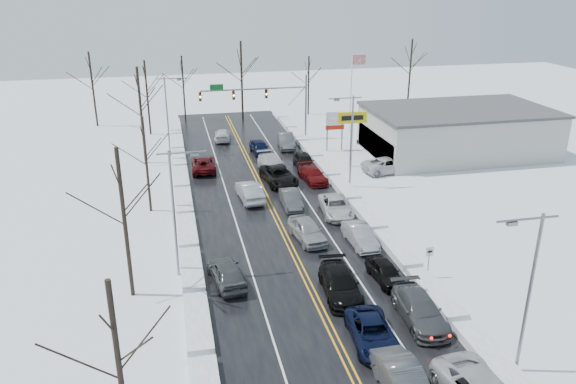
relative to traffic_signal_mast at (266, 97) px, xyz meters
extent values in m
plane|color=silver|center=(-3.45, -27.99, -5.48)|extent=(160.00, 160.00, 0.00)
cube|color=black|center=(-3.45, -25.99, -5.47)|extent=(14.00, 84.00, 0.01)
cube|color=white|center=(-11.05, -25.99, -5.48)|extent=(1.49, 72.00, 0.55)
cube|color=white|center=(4.15, -25.99, -5.48)|extent=(1.49, 72.00, 0.55)
cylinder|color=slate|center=(5.05, 0.01, -1.48)|extent=(0.24, 0.24, 8.00)
cylinder|color=slate|center=(-1.45, 0.01, 1.02)|extent=(13.00, 0.18, 0.18)
cylinder|color=slate|center=(3.85, 0.01, -0.08)|extent=(2.33, 0.10, 2.33)
cube|color=#0C591E|center=(-5.95, 0.01, 1.42)|extent=(1.60, 0.08, 0.70)
cube|color=black|center=(0.05, 0.01, 0.37)|extent=(0.32, 0.25, 1.05)
sphere|color=#3F0705|center=(0.05, -0.15, 0.67)|extent=(0.20, 0.20, 0.20)
sphere|color=orange|center=(0.05, -0.15, 0.37)|extent=(0.22, 0.22, 0.22)
sphere|color=black|center=(0.05, -0.15, 0.07)|extent=(0.20, 0.20, 0.20)
cube|color=black|center=(-3.95, 0.01, 0.37)|extent=(0.32, 0.25, 1.05)
sphere|color=#3F0705|center=(-3.95, -0.15, 0.67)|extent=(0.20, 0.20, 0.20)
sphere|color=orange|center=(-3.95, -0.15, 0.37)|extent=(0.22, 0.22, 0.22)
sphere|color=black|center=(-3.95, -0.15, 0.07)|extent=(0.20, 0.20, 0.20)
cube|color=black|center=(-7.95, 0.01, 0.37)|extent=(0.32, 0.25, 1.05)
sphere|color=#3F0705|center=(-7.95, -0.15, 0.67)|extent=(0.20, 0.20, 0.20)
sphere|color=orange|center=(-7.95, -0.15, 0.37)|extent=(0.22, 0.22, 0.22)
sphere|color=black|center=(-7.95, -0.15, 0.07)|extent=(0.20, 0.20, 0.20)
cylinder|color=slate|center=(7.05, -11.99, -2.68)|extent=(0.20, 0.20, 5.60)
cube|color=#DAC30B|center=(7.05, -11.99, -0.08)|extent=(3.20, 0.30, 1.20)
cube|color=black|center=(7.05, -12.16, -0.08)|extent=(2.40, 0.04, 0.50)
cylinder|color=slate|center=(6.15, -5.99, -3.48)|extent=(0.16, 0.16, 4.00)
cylinder|color=slate|center=(7.95, -5.99, -3.48)|extent=(0.16, 0.16, 4.00)
cube|color=white|center=(7.05, -5.99, -1.18)|extent=(2.20, 0.22, 0.70)
cube|color=white|center=(7.05, -5.99, -1.98)|extent=(2.20, 0.22, 0.70)
cube|color=#B21F0D|center=(7.05, -5.99, -2.68)|extent=(2.20, 0.22, 0.50)
cylinder|color=slate|center=(4.75, -35.99, -4.38)|extent=(0.08, 0.08, 2.20)
cube|color=white|center=(4.75, -35.99, -3.48)|extent=(0.55, 0.05, 0.70)
cube|color=black|center=(4.75, -36.03, -3.48)|extent=(0.35, 0.02, 0.15)
cylinder|color=silver|center=(11.55, 2.01, -0.48)|extent=(0.14, 0.14, 10.00)
cube|color=#A5A5A1|center=(20.55, -9.99, -2.98)|extent=(20.00, 12.00, 5.00)
cube|color=#262628|center=(10.60, -9.99, -3.88)|extent=(0.10, 11.00, 2.80)
cube|color=#3F3F42|center=(20.55, -9.99, -0.33)|extent=(20.40, 12.40, 0.30)
cylinder|color=slate|center=(5.05, -45.99, -0.98)|extent=(0.18, 0.18, 9.00)
cylinder|color=slate|center=(4.25, -45.99, 3.32)|extent=(3.20, 0.12, 0.12)
cube|color=slate|center=(3.45, -45.99, 3.17)|extent=(0.50, 0.25, 0.18)
cylinder|color=slate|center=(5.05, -17.99, -0.98)|extent=(0.18, 0.18, 9.00)
cylinder|color=slate|center=(4.25, -17.99, 3.32)|extent=(3.20, 0.12, 0.12)
cube|color=slate|center=(3.45, -17.99, 3.17)|extent=(0.50, 0.25, 0.18)
cylinder|color=slate|center=(-11.95, -31.99, -0.98)|extent=(0.18, 0.18, 9.00)
cylinder|color=slate|center=(-11.15, -31.99, 3.32)|extent=(3.20, 0.12, 0.12)
cube|color=slate|center=(-10.35, -31.99, 3.17)|extent=(0.50, 0.25, 0.18)
cylinder|color=slate|center=(-11.95, -3.99, -0.98)|extent=(0.18, 0.18, 9.00)
cylinder|color=slate|center=(-11.15, -3.99, 3.32)|extent=(3.20, 0.12, 0.12)
cube|color=slate|center=(-10.35, -3.99, 3.17)|extent=(0.50, 0.25, 0.18)
cylinder|color=#2D231C|center=(-14.45, -47.99, -0.98)|extent=(0.24, 0.24, 9.00)
cylinder|color=#2D231C|center=(-14.95, -33.99, -0.48)|extent=(0.27, 0.27, 10.00)
cylinder|color=#2D231C|center=(-13.95, -19.99, -1.23)|extent=(0.23, 0.23, 8.50)
cylinder|color=#2D231C|center=(-14.65, -5.99, -0.23)|extent=(0.28, 0.28, 10.50)
cylinder|color=#2D231C|center=(-14.25, 6.01, -0.73)|extent=(0.25, 0.25, 9.50)
cylinder|color=#2D231C|center=(-21.45, 12.01, -0.48)|extent=(0.27, 0.27, 10.00)
cylinder|color=#2D231C|center=(-9.45, 13.01, -0.98)|extent=(0.24, 0.24, 9.00)
cylinder|color=#2D231C|center=(-1.45, 11.01, 0.02)|extent=(0.29, 0.29, 11.00)
cylinder|color=#2D231C|center=(8.55, 12.51, -1.23)|extent=(0.23, 0.23, 8.50)
cylinder|color=#2D231C|center=(24.55, 13.01, -0.23)|extent=(0.28, 0.28, 10.50)
imported|color=black|center=(-1.54, -42.16, -5.48)|extent=(2.71, 5.18, 1.39)
imported|color=black|center=(-1.77, -36.80, -5.48)|extent=(2.64, 5.61, 1.58)
imported|color=#95979C|center=(-1.88, -28.51, -5.48)|extent=(2.58, 5.04, 1.64)
imported|color=#414446|center=(-1.68, -21.70, -5.48)|extent=(1.61, 4.42, 1.45)
imported|color=black|center=(-1.54, -15.53, -5.48)|extent=(3.28, 6.11, 1.63)
imported|color=#BCBCBE|center=(-1.56, -11.93, -5.48)|extent=(2.69, 5.85, 1.66)
imported|color=black|center=(-1.74, -5.38, -5.48)|extent=(2.21, 4.65, 1.54)
imported|color=#414347|center=(1.98, -40.70, -5.48)|extent=(2.46, 5.55, 1.58)
imported|color=black|center=(1.75, -35.74, -5.48)|extent=(1.86, 4.13, 1.38)
imported|color=#93969A|center=(1.88, -30.19, -5.48)|extent=(1.75, 4.61, 1.50)
imported|color=silver|center=(1.75, -24.17, -5.48)|extent=(2.81, 5.41, 1.46)
imported|color=#550B0C|center=(1.88, -15.69, -5.48)|extent=(2.51, 5.05, 1.41)
imported|color=black|center=(1.99, -11.71, -5.48)|extent=(2.17, 4.91, 1.64)
imported|color=#44474A|center=(1.75, -3.60, -5.48)|extent=(2.23, 5.19, 1.66)
imported|color=#A7A9AF|center=(-5.04, -19.29, -5.48)|extent=(2.21, 5.24, 1.68)
imported|color=#4A090D|center=(-8.57, -10.08, -5.48)|extent=(2.68, 5.42, 1.48)
imported|color=silver|center=(-5.37, 1.22, -5.48)|extent=(2.52, 4.92, 1.37)
imported|color=#414446|center=(-8.79, -33.83, -5.48)|extent=(2.58, 5.07, 1.65)
imported|color=silver|center=(10.41, -14.72, -5.48)|extent=(5.99, 3.28, 1.59)
imported|color=#3C3E41|center=(13.65, -12.97, -5.48)|extent=(2.52, 4.90, 1.36)
imported|color=black|center=(11.48, -5.57, -5.48)|extent=(2.08, 4.19, 1.37)
camera|label=1|loc=(-11.78, -67.01, 14.00)|focal=35.00mm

